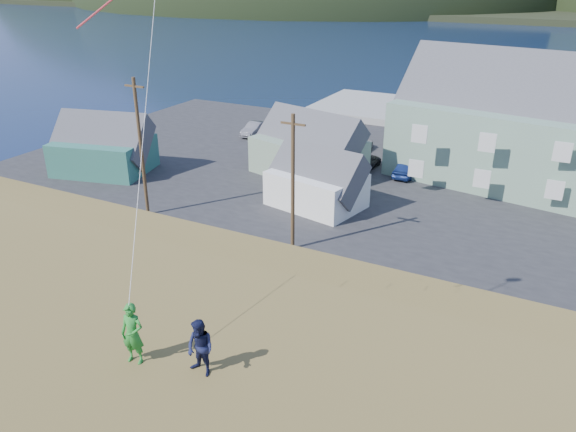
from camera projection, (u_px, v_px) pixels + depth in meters
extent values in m
plane|color=#0A1638|center=(340.00, 274.00, 33.06)|extent=(900.00, 900.00, 0.00)
cube|color=#4C3D19|center=(327.00, 289.00, 31.42)|extent=(110.00, 8.00, 0.10)
cube|color=#28282B|center=(419.00, 183.00, 46.82)|extent=(72.00, 36.00, 0.12)
cube|color=gray|center=(422.00, 113.00, 67.85)|extent=(26.00, 14.00, 0.90)
cube|color=#2E6B63|center=(104.00, 155.00, 48.91)|extent=(8.78, 7.38, 2.86)
cube|color=#47474C|center=(101.00, 131.00, 48.02)|extent=(9.23, 7.33, 5.55)
cube|color=gray|center=(308.00, 157.00, 48.10)|extent=(10.00, 7.92, 3.12)
cube|color=#47474C|center=(309.00, 130.00, 47.15)|extent=(10.43, 7.87, 5.67)
cube|color=white|center=(316.00, 189.00, 41.79)|extent=(7.34, 5.90, 2.61)
cube|color=#47474C|center=(317.00, 164.00, 41.00)|extent=(7.82, 5.99, 4.63)
cube|color=slate|center=(444.00, 135.00, 54.86)|extent=(9.92, 6.87, 2.94)
cube|color=#47474C|center=(447.00, 111.00, 53.93)|extent=(10.41, 6.93, 5.48)
cylinder|color=#47331E|center=(141.00, 149.00, 38.87)|extent=(0.24, 0.24, 9.84)
cylinder|color=#47331E|center=(293.00, 184.00, 34.12)|extent=(0.24, 0.24, 8.72)
imported|color=#2F5376|center=(458.00, 150.00, 52.56)|extent=(1.81, 4.62, 1.50)
imported|color=black|center=(365.00, 162.00, 49.75)|extent=(1.93, 4.60, 1.32)
imported|color=slate|center=(255.00, 129.00, 59.82)|extent=(1.69, 4.26, 1.38)
imported|color=black|center=(420.00, 146.00, 54.15)|extent=(1.73, 3.94, 1.32)
imported|color=maroon|center=(312.00, 135.00, 57.73)|extent=(2.61, 5.07, 1.37)
imported|color=navy|center=(406.00, 168.00, 48.12)|extent=(1.80, 4.19, 1.41)
imported|color=silver|center=(311.00, 153.00, 51.70)|extent=(3.17, 5.67, 1.50)
imported|color=silver|center=(357.00, 145.00, 54.41)|extent=(2.12, 4.90, 1.41)
imported|color=#23812A|center=(133.00, 334.00, 14.23)|extent=(0.68, 0.51, 1.71)
imported|color=#161A3C|center=(200.00, 348.00, 13.83)|extent=(0.83, 0.69, 1.54)
cylinder|color=white|center=(145.00, 115.00, 15.59)|extent=(0.02, 0.02, 10.63)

